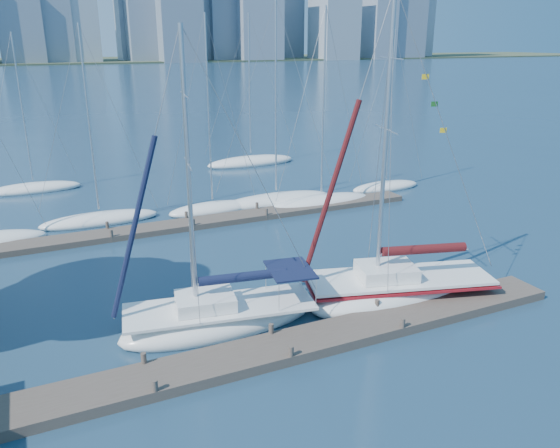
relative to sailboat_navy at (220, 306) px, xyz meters
name	(u,v)px	position (x,y,z in m)	size (l,w,h in m)	color
ground	(281,353)	(1.44, -2.89, -0.96)	(700.00, 700.00, 0.00)	#17314C
near_dock	(281,349)	(1.44, -2.89, -0.76)	(26.00, 2.00, 0.40)	#4E4239
far_dock	(205,222)	(3.44, 13.11, -0.78)	(30.00, 1.80, 0.36)	#4E4239
far_shore	(33,62)	(1.44, 317.11, -0.96)	(800.00, 100.00, 1.50)	#38472D
sailboat_navy	(220,306)	(0.00, 0.00, 0.00)	(8.75, 4.10, 12.55)	white
sailboat_maroon	(399,277)	(8.39, -0.84, 0.08)	(9.58, 5.32, 14.06)	white
bg_boat_1	(100,219)	(-2.71, 16.35, -0.71)	(7.82, 4.29, 12.69)	white
bg_boat_2	(213,208)	(4.76, 15.54, -0.70)	(6.37, 2.52, 13.35)	white
bg_boat_3	(276,200)	(9.63, 15.54, -0.69)	(8.87, 5.44, 14.30)	white
bg_boat_4	(321,202)	(12.43, 13.79, -0.69)	(8.19, 3.53, 13.88)	white
bg_boat_5	(386,186)	(19.30, 15.52, -0.72)	(6.35, 3.44, 12.45)	white
bg_boat_6	(34,188)	(-6.37, 26.69, -0.71)	(7.31, 4.30, 12.30)	white
bg_boat_7	(251,162)	(12.88, 28.53, -0.67)	(9.04, 5.48, 14.09)	white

